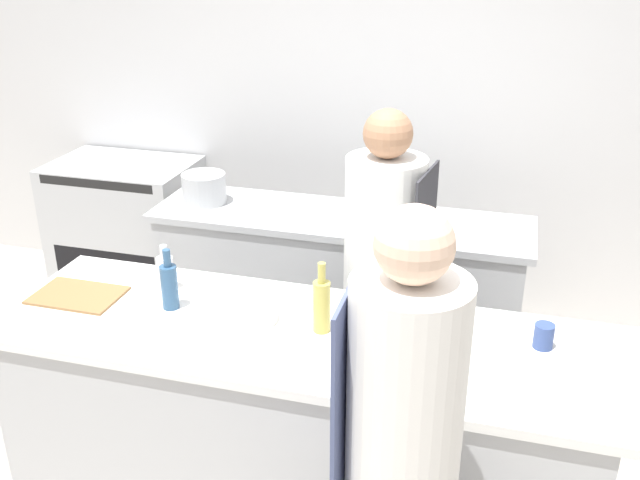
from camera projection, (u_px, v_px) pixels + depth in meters
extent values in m
cube|color=silver|center=(395.00, 99.00, 4.54)|extent=(8.00, 0.06, 2.80)
cube|color=#B7BABC|center=(298.00, 427.00, 3.05)|extent=(2.39, 0.76, 0.87)
cube|color=white|center=(297.00, 335.00, 2.87)|extent=(2.49, 0.79, 0.04)
cube|color=#B7BABC|center=(339.00, 291.00, 4.19)|extent=(2.06, 0.57, 0.87)
cube|color=#B7BABC|center=(340.00, 219.00, 4.01)|extent=(2.14, 0.60, 0.04)
cube|color=#B7BABC|center=(128.00, 226.00, 5.03)|extent=(0.96, 0.66, 0.93)
cube|color=black|center=(107.00, 272.00, 4.83)|extent=(0.77, 0.01, 0.32)
cube|color=black|center=(95.00, 184.00, 4.58)|extent=(0.82, 0.01, 0.06)
cylinder|color=white|center=(405.00, 401.00, 1.99)|extent=(0.33, 0.33, 0.75)
cube|color=#4C567F|center=(345.00, 422.00, 2.07)|extent=(0.02, 0.32, 0.86)
sphere|color=beige|center=(414.00, 245.00, 1.79)|extent=(0.21, 0.21, 0.21)
cylinder|color=black|center=(379.00, 358.00, 3.63)|extent=(0.32, 0.32, 0.77)
cylinder|color=silver|center=(384.00, 227.00, 3.34)|extent=(0.38, 0.38, 0.68)
cube|color=#2D2D33|center=(423.00, 252.00, 3.31)|extent=(0.06, 0.36, 0.80)
sphere|color=#9E7051|center=(388.00, 134.00, 3.16)|extent=(0.23, 0.23, 0.23)
cylinder|color=#2D5175|center=(170.00, 287.00, 3.00)|extent=(0.07, 0.07, 0.19)
cylinder|color=#2D5175|center=(167.00, 258.00, 2.94)|extent=(0.03, 0.03, 0.08)
cylinder|color=silver|center=(166.00, 273.00, 3.16)|extent=(0.07, 0.07, 0.15)
cylinder|color=silver|center=(164.00, 252.00, 3.12)|extent=(0.03, 0.03, 0.06)
cylinder|color=#B2A84C|center=(322.00, 307.00, 2.82)|extent=(0.07, 0.07, 0.22)
cylinder|color=#B2A84C|center=(322.00, 273.00, 2.76)|extent=(0.03, 0.03, 0.08)
cylinder|color=white|center=(253.00, 315.00, 2.93)|extent=(0.20, 0.20, 0.05)
cylinder|color=tan|center=(378.00, 354.00, 2.64)|extent=(0.19, 0.19, 0.07)
cylinder|color=#33477F|center=(544.00, 336.00, 2.73)|extent=(0.08, 0.08, 0.10)
cube|color=olive|center=(78.00, 295.00, 3.12)|extent=(0.38, 0.26, 0.01)
cylinder|color=#B7BABC|center=(204.00, 188.00, 4.16)|extent=(0.26, 0.26, 0.18)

